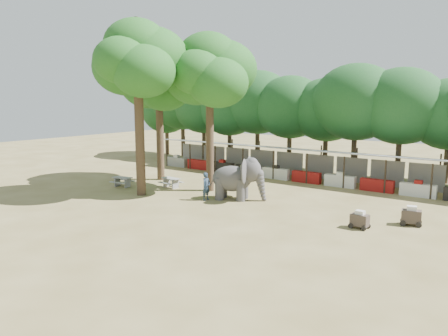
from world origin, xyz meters
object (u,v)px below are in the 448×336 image
Objects in this scene: elephant at (238,178)px; cart_front at (360,220)px; yard_tree_back at (210,72)px; handler at (206,186)px; picnic_table_near at (122,181)px; picnic_table_far at (171,181)px; yard_tree_left at (159,79)px; cart_back at (411,216)px; yard_tree_center at (138,61)px.

elephant reaches higher than cart_front.
yard_tree_back is 6.12× the size of handler.
picnic_table_near is 18.32m from cart_front.
handler is 1.81× the size of cart_front.
picnic_table_far is at bearing -158.12° from yard_tree_back.
yard_tree_left is 5.94× the size of handler.
handler is (1.79, -2.72, -7.61)m from yard_tree_back.
cart_back is at bearing -78.67° from handler.
elephant reaches higher than handler.
yard_tree_back is 8.28m from handler.
cart_back is at bearing 10.59° from yard_tree_center.
yard_tree_center reaches higher than picnic_table_far.
cart_front is at bearing 3.98° from yard_tree_center.
handler is (-1.59, -1.43, -0.51)m from elephant.
picnic_table_near is at bearing 164.22° from yard_tree_center.
cart_front is at bearing -0.36° from picnic_table_far.
picnic_table_far is at bearing 168.71° from cart_back.
yard_tree_left is 5.92m from yard_tree_center.
yard_tree_left is 21.74m from cart_back.
yard_tree_left reaches higher than cart_front.
picnic_table_near is 1.63× the size of cart_front.
cart_back is (2.04, 2.17, 0.05)m from cart_front.
handler is at bearing 15.02° from yard_tree_center.
yard_tree_left is at bearing 162.43° from cart_back.
handler is 1.53× the size of cart_back.
yard_tree_left reaches higher than picnic_table_near.
yard_tree_back reaches higher than elephant.
yard_tree_center reaches higher than yard_tree_left.
picnic_table_far is 1.35× the size of cart_back.
picnic_table_far is (-6.26, 0.13, -0.95)m from elephant.
cart_back is at bearing -18.07° from elephant.
handler is at bearing -56.61° from yard_tree_back.
cart_front is (18.32, 0.18, -0.02)m from picnic_table_near.
yard_tree_center reaches higher than yard_tree_back.
picnic_table_far is at bearing 74.02° from handler.
yard_tree_back reaches higher than handler.
cart_front is 0.84× the size of cart_back.
yard_tree_center is at bearing -126.86° from yard_tree_back.
handler is 1.13× the size of picnic_table_far.
elephant is at bearing -20.83° from yard_tree_back.
handler is 7.91m from picnic_table_near.
yard_tree_center is 10.42m from elephant.
yard_tree_left is 2.85× the size of elephant.
elephant is (9.38, -2.29, -6.76)m from yard_tree_left.
yard_tree_back is (3.00, 4.00, -0.67)m from yard_tree_center.
cart_front is at bearing -7.19° from picnic_table_near.
cart_back is (12.47, 1.94, -0.40)m from handler.
picnic_table_near is at bearing -142.17° from picnic_table_far.
cart_front is at bearing -12.20° from yard_tree_left.
yard_tree_left is at bearing 80.87° from picnic_table_near.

